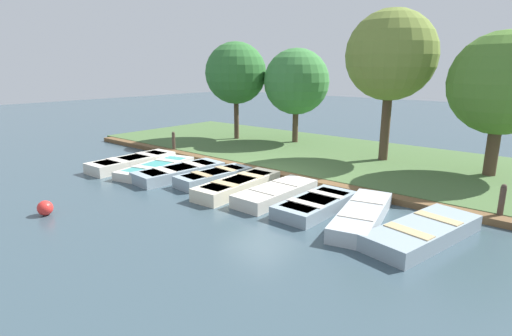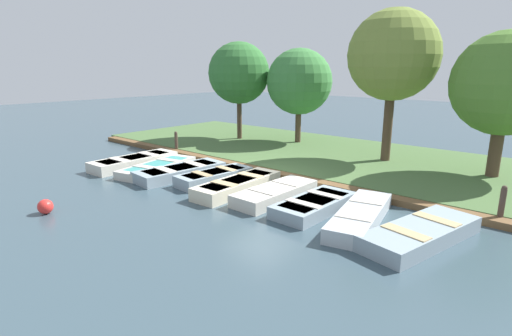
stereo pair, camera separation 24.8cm
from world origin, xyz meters
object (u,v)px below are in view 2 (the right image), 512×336
object	(u,v)px
mooring_post_far	(502,204)
park_tree_far_left	(239,73)
rowboat_7	(360,216)
rowboat_5	(275,193)
mooring_post_near	(176,142)
rowboat_6	(314,205)
rowboat_0	(134,161)
rowboat_4	(238,185)
rowboat_1	(158,167)
park_tree_right	(505,84)
rowboat_3	(214,176)
park_tree_left	(299,82)
buoy	(45,207)
park_tree_center	(393,56)
rowboat_2	(180,172)
rowboat_8	(421,233)

from	to	relation	value
mooring_post_far	park_tree_far_left	size ratio (longest dim) A/B	0.20
rowboat_7	mooring_post_far	distance (m)	3.62
rowboat_5	mooring_post_near	size ratio (longest dim) A/B	2.94
rowboat_6	mooring_post_near	xyz separation A→B (m)	(-2.37, -9.21, 0.33)
rowboat_7	mooring_post_far	world-z (taller)	mooring_post_far
rowboat_0	rowboat_7	world-z (taller)	rowboat_0
rowboat_0	rowboat_4	xyz separation A→B (m)	(-0.33, 5.48, 0.00)
rowboat_1	park_tree_right	bearing A→B (deg)	111.37
rowboat_6	mooring_post_far	world-z (taller)	mooring_post_far
rowboat_5	mooring_post_near	xyz separation A→B (m)	(-2.29, -7.74, 0.31)
rowboat_3	rowboat_5	xyz separation A→B (m)	(0.07, 2.79, -0.00)
rowboat_6	park_tree_left	bearing A→B (deg)	-141.03
rowboat_3	rowboat_7	xyz separation A→B (m)	(0.13, 5.64, -0.00)
buoy	rowboat_5	bearing A→B (deg)	141.99
rowboat_4	park_tree_right	xyz separation A→B (m)	(-6.70, 5.96, 3.16)
rowboat_1	park_tree_center	world-z (taller)	park_tree_center
rowboat_2	mooring_post_near	distance (m)	4.39
rowboat_7	park_tree_center	bearing A→B (deg)	-174.43
rowboat_3	park_tree_right	size ratio (longest dim) A/B	0.56
rowboat_1	rowboat_6	world-z (taller)	rowboat_6
rowboat_8	park_tree_right	bearing A→B (deg)	-168.98
rowboat_5	park_tree_left	xyz separation A→B (m)	(-7.44, -4.43, 3.02)
rowboat_0	rowboat_6	distance (m)	8.37
mooring_post_near	park_tree_center	distance (m)	10.13
mooring_post_far	park_tree_right	bearing A→B (deg)	-166.22
rowboat_4	park_tree_left	bearing A→B (deg)	-160.78
park_tree_far_left	park_tree_right	xyz separation A→B (m)	(-0.28, 11.95, -0.24)
park_tree_center	rowboat_6	bearing A→B (deg)	7.02
park_tree_right	rowboat_5	bearing A→B (deg)	-34.83
mooring_post_near	buoy	distance (m)	8.31
rowboat_3	rowboat_4	xyz separation A→B (m)	(0.24, 1.37, 0.01)
buoy	park_tree_center	world-z (taller)	park_tree_center
rowboat_1	rowboat_5	bearing A→B (deg)	80.61
rowboat_6	rowboat_1	bearing A→B (deg)	-87.07
rowboat_1	rowboat_2	distance (m)	1.35
rowboat_3	rowboat_8	bearing A→B (deg)	93.66
rowboat_1	mooring_post_near	size ratio (longest dim) A/B	3.48
rowboat_0	park_tree_far_left	size ratio (longest dim) A/B	0.69
rowboat_4	rowboat_2	bearing A→B (deg)	-89.96
park_tree_far_left	mooring_post_near	bearing A→B (deg)	-4.86
buoy	park_tree_center	xyz separation A→B (m)	(-11.58, 4.67, 4.15)
rowboat_4	rowboat_0	bearing A→B (deg)	-88.92
rowboat_3	park_tree_center	distance (m)	8.35
mooring_post_near	park_tree_right	distance (m)	13.31
mooring_post_far	park_tree_left	size ratio (longest dim) A/B	0.21
rowboat_6	park_tree_right	distance (m)	7.96
rowboat_6	mooring_post_far	bearing A→B (deg)	120.80
rowboat_7	park_tree_left	distance (m)	10.88
rowboat_6	park_tree_center	world-z (taller)	park_tree_center
rowboat_0	mooring_post_far	size ratio (longest dim) A/B	3.51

